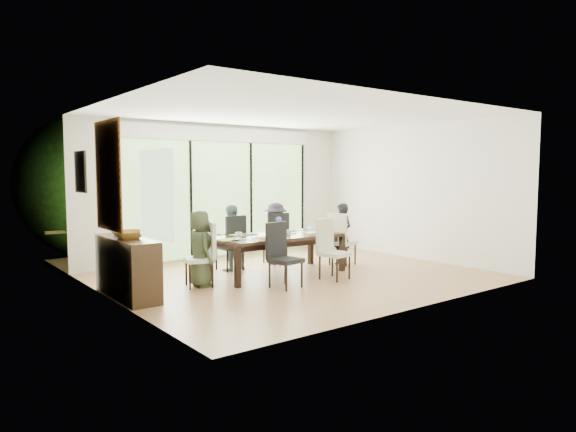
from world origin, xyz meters
TOP-DOWN VIEW (x-y plane):
  - floor at (0.00, 0.00)m, footprint 6.00×5.00m
  - ceiling at (0.00, 0.00)m, footprint 6.00×5.00m
  - wall_back at (0.00, 2.51)m, footprint 6.00×0.02m
  - wall_front at (0.00, -2.51)m, footprint 6.00×0.02m
  - wall_left at (-3.01, 0.00)m, footprint 0.02×5.00m
  - wall_right at (3.01, 0.00)m, footprint 0.02×5.00m
  - glass_doors at (0.00, 2.47)m, footprint 4.20×0.02m
  - blinds_header at (0.00, 2.46)m, footprint 4.40×0.06m
  - mullion_a at (-2.10, 2.46)m, footprint 0.05×0.04m
  - mullion_b at (-0.70, 2.46)m, footprint 0.05×0.04m
  - mullion_c at (0.70, 2.46)m, footprint 0.05×0.04m
  - mullion_d at (2.10, 2.46)m, footprint 0.05×0.04m
  - side_window at (-2.97, -1.20)m, footprint 0.02×0.90m
  - deck at (0.00, 3.40)m, footprint 6.00×1.80m
  - rail_top at (0.00, 4.20)m, footprint 6.00×0.08m
  - foliage_left at (-1.80, 5.20)m, footprint 3.20×3.20m
  - foliage_mid at (0.40, 5.80)m, footprint 4.00×4.00m
  - foliage_right at (2.20, 5.00)m, footprint 2.80×2.80m
  - foliage_far at (-0.60, 6.50)m, footprint 3.60×3.60m
  - table_top at (-0.15, 0.32)m, footprint 2.17×0.99m
  - table_apron at (-0.15, 0.32)m, footprint 1.99×0.81m
  - table_leg_fl at (-1.23, -0.11)m, footprint 0.08×0.08m
  - table_leg_fr at (0.93, -0.11)m, footprint 0.08×0.08m
  - table_leg_bl at (-1.23, 0.75)m, footprint 0.08×0.08m
  - table_leg_br at (0.93, 0.75)m, footprint 0.08×0.08m
  - chair_left_end at (-1.65, 0.32)m, footprint 0.52×0.52m
  - chair_right_end at (1.35, 0.32)m, footprint 0.50×0.50m
  - chair_far_left at (-0.60, 1.17)m, footprint 0.44×0.44m
  - chair_far_right at (0.40, 1.17)m, footprint 0.52×0.52m
  - chair_near_left at (-0.65, -0.55)m, footprint 0.48×0.48m
  - chair_near_right at (0.35, -0.55)m, footprint 0.49×0.49m
  - person_left_end at (-1.63, 0.32)m, footprint 0.40×0.58m
  - person_right_end at (1.33, 0.32)m, footprint 0.36×0.56m
  - person_far_left at (-0.60, 1.15)m, footprint 0.55×0.34m
  - person_far_right at (0.40, 1.15)m, footprint 0.55×0.35m
  - placemat_left at (-1.10, 0.32)m, footprint 0.40×0.29m
  - placemat_right at (0.80, 0.32)m, footprint 0.40×0.29m
  - placemat_far_l at (-0.60, 0.72)m, footprint 0.40×0.29m
  - placemat_far_r at (0.40, 0.72)m, footprint 0.40×0.29m
  - placemat_paper at (-0.70, 0.02)m, footprint 0.40×0.29m
  - tablet_far_l at (-0.50, 0.67)m, footprint 0.24×0.16m
  - tablet_far_r at (0.35, 0.67)m, footprint 0.22×0.15m
  - papers at (0.55, 0.27)m, footprint 0.27×0.20m
  - platter_base at (-0.70, 0.02)m, footprint 0.24×0.24m
  - platter_snacks at (-0.70, 0.02)m, footprint 0.18×0.18m
  - vase at (-0.10, 0.37)m, footprint 0.07×0.07m
  - hyacinth_stems at (-0.10, 0.37)m, footprint 0.04×0.04m
  - hyacinth_blooms at (-0.10, 0.37)m, footprint 0.10×0.10m
  - laptop at (-1.00, 0.22)m, footprint 0.34×0.35m
  - cup_a at (-0.85, 0.47)m, footprint 0.14×0.14m
  - cup_b at (-0.00, 0.22)m, footprint 0.12×0.12m
  - cup_c at (0.65, 0.42)m, footprint 0.12×0.12m
  - book at (0.10, 0.37)m, footprint 0.22×0.24m
  - sideboard at (-2.76, 0.34)m, footprint 0.42×1.49m
  - bowl at (-2.76, 0.24)m, footprint 0.44×0.44m
  - candlestick_base at (-2.76, 0.69)m, footprint 0.09×0.09m
  - candlestick_shaft at (-2.76, 0.69)m, footprint 0.02×0.02m
  - candlestick_pan at (-2.76, 0.69)m, footprint 0.09×0.09m
  - candle at (-2.76, 0.69)m, footprint 0.03×0.03m
  - tapestry at (-2.97, 0.40)m, footprint 0.02×1.00m
  - art_frame at (-2.97, 1.70)m, footprint 0.03×0.55m
  - art_canvas at (-2.95, 1.70)m, footprint 0.01×0.45m

SIDE VIEW (x-z plane):
  - deck at x=0.00m, z-range -0.10..0.00m
  - floor at x=0.00m, z-range -0.01..0.00m
  - table_leg_fl at x=-1.23m, z-range 0.00..0.62m
  - table_leg_fr at x=0.93m, z-range 0.00..0.62m
  - table_leg_bl at x=-1.23m, z-range 0.00..0.62m
  - table_leg_br at x=0.93m, z-range 0.00..0.62m
  - sideboard at x=-2.76m, z-range 0.00..0.84m
  - chair_left_end at x=-1.65m, z-range 0.00..0.99m
  - chair_right_end at x=1.35m, z-range 0.00..0.99m
  - chair_far_left at x=-0.60m, z-range 0.00..0.99m
  - chair_far_right at x=0.40m, z-range 0.00..0.99m
  - chair_near_left at x=-0.65m, z-range 0.00..0.99m
  - chair_near_right at x=0.35m, z-range 0.00..0.99m
  - rail_top at x=0.00m, z-range 0.52..0.58m
  - table_apron at x=-0.15m, z-range 0.52..0.61m
  - person_left_end at x=-1.63m, z-range 0.00..1.17m
  - person_right_end at x=1.33m, z-range 0.00..1.17m
  - person_far_left at x=-0.60m, z-range 0.00..1.17m
  - person_far_right at x=0.40m, z-range 0.00..1.17m
  - table_top at x=-0.15m, z-range 0.62..0.68m
  - papers at x=0.55m, z-range 0.68..0.68m
  - placemat_left at x=-1.10m, z-range 0.68..0.68m
  - placemat_right at x=0.80m, z-range 0.68..0.68m
  - placemat_far_l at x=-0.60m, z-range 0.68..0.68m
  - placemat_far_r at x=0.40m, z-range 0.68..0.68m
  - placemat_paper at x=-0.70m, z-range 0.68..0.68m
  - book at x=0.10m, z-range 0.68..0.69m
  - tablet_far_r at x=0.35m, z-range 0.68..0.69m
  - tablet_far_l at x=-0.50m, z-range 0.68..0.69m
  - laptop at x=-1.00m, z-range 0.68..0.70m
  - platter_base at x=-0.70m, z-range 0.68..0.71m
  - platter_snacks at x=-0.70m, z-range 0.70..0.72m
  - cup_b at x=0.00m, z-range 0.68..0.76m
  - cup_a at x=-0.85m, z-range 0.68..0.77m
  - cup_c at x=0.65m, z-range 0.68..0.77m
  - vase at x=-0.10m, z-range 0.68..0.79m
  - hyacinth_stems at x=-0.10m, z-range 0.77..0.91m
  - candlestick_base at x=-2.76m, z-range 0.84..0.87m
  - bowl at x=-2.76m, z-range 0.84..0.94m
  - hyacinth_blooms at x=-0.10m, z-range 0.88..0.98m
  - glass_doors at x=0.00m, z-range 0.05..2.35m
  - mullion_a at x=-2.10m, z-range 0.05..2.35m
  - mullion_b at x=-0.70m, z-range 0.05..2.35m
  - mullion_c at x=0.70m, z-range 0.05..2.35m
  - mullion_d at x=2.10m, z-range 0.05..2.35m
  - foliage_right at x=2.20m, z-range -0.14..2.66m
  - wall_back at x=0.00m, z-range 0.00..2.70m
  - wall_front at x=0.00m, z-range 0.00..2.70m
  - wall_left at x=-3.01m, z-range 0.00..2.70m
  - wall_right at x=3.01m, z-range 0.00..2.70m
  - candlestick_shaft at x=-2.76m, z-range 0.86..2.02m
  - foliage_left at x=-1.80m, z-range -0.16..3.04m
  - side_window at x=-2.97m, z-range 1.00..2.00m
  - foliage_far at x=-0.60m, z-range -0.18..3.42m
  - tapestry at x=-2.97m, z-range 0.95..2.45m
  - art_frame at x=-2.97m, z-range 1.42..2.08m
  - art_canvas at x=-2.95m, z-range 1.48..2.02m
  - foliage_mid at x=0.40m, z-range -0.20..3.80m
  - candlestick_pan at x=-2.76m, z-range 2.00..2.03m
  - candle at x=-2.76m, z-range 2.02..2.12m
  - blinds_header at x=0.00m, z-range 2.36..2.64m
  - ceiling at x=0.00m, z-range 2.70..2.71m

